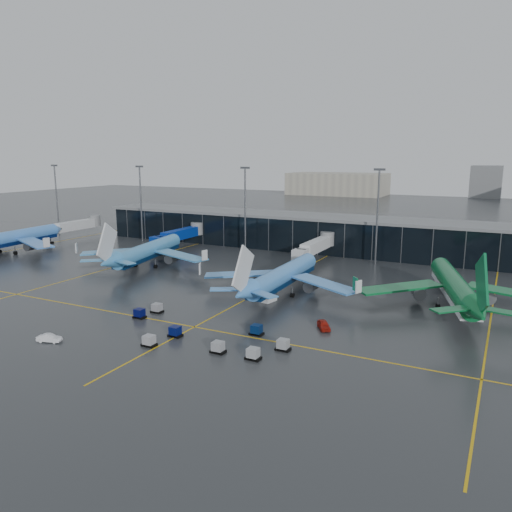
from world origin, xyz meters
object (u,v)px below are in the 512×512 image
at_px(airliner_klm_near, 284,264).
at_px(airliner_klm_west, 11,230).
at_px(baggage_carts, 201,333).
at_px(mobile_airstair, 268,298).
at_px(airliner_arkefly, 148,241).
at_px(service_van_white, 49,338).
at_px(airliner_aer_lingus, 455,273).
at_px(service_van_red, 324,325).

bearing_deg(airliner_klm_near, airliner_klm_west, 175.74).
xyz_separation_m(airliner_klm_west, airliner_klm_near, (91.35, -4.68, -0.62)).
relative_size(baggage_carts, mobile_airstair, 8.83).
relative_size(airliner_arkefly, service_van_white, 11.15).
relative_size(airliner_arkefly, baggage_carts, 1.37).
distance_m(airliner_aer_lingus, baggage_carts, 50.11).
relative_size(airliner_klm_west, mobile_airstair, 12.74).
relative_size(airliner_arkefly, airliner_aer_lingus, 0.97).
distance_m(airliner_klm_west, baggage_carts, 96.79).
relative_size(airliner_aer_lingus, service_van_white, 11.55).
xyz_separation_m(mobile_airstair, service_van_red, (15.47, -10.51, -0.05)).
relative_size(airliner_klm_near, service_van_red, 9.82).
bearing_deg(airliner_aer_lingus, mobile_airstair, -174.94).
xyz_separation_m(airliner_arkefly, airliner_klm_near, (42.76, -8.46, -0.24)).
bearing_deg(service_van_red, mobile_airstair, 113.59).
xyz_separation_m(airliner_arkefly, airliner_aer_lingus, (75.90, -2.48, 0.24)).
distance_m(airliner_klm_west, airliner_klm_near, 91.47).
bearing_deg(baggage_carts, mobile_airstair, 87.94).
bearing_deg(airliner_aer_lingus, airliner_klm_west, 164.82).
relative_size(airliner_klm_west, airliner_arkefly, 1.06).
bearing_deg(service_van_white, mobile_airstair, -48.96).
bearing_deg(service_van_white, airliner_arkefly, 4.22).
distance_m(airliner_arkefly, airliner_aer_lingus, 75.94).
bearing_deg(service_van_white, airliner_aer_lingus, -66.88).
bearing_deg(airliner_klm_west, service_van_white, -39.28).
bearing_deg(mobile_airstair, airliner_klm_west, -176.09).
bearing_deg(airliner_klm_west, airliner_klm_near, -8.22).
height_order(airliner_klm_west, airliner_aer_lingus, airliner_klm_west).
xyz_separation_m(airliner_klm_near, mobile_airstair, (-0.37, -6.78, -5.59)).
bearing_deg(mobile_airstair, service_van_white, -109.30).
bearing_deg(airliner_aer_lingus, service_van_white, -154.09).
height_order(baggage_carts, service_van_red, baggage_carts).
distance_m(airliner_klm_near, airliner_aer_lingus, 33.68).
relative_size(airliner_arkefly, airliner_klm_near, 1.04).
height_order(airliner_aer_lingus, service_van_white, airliner_aer_lingus).
height_order(service_van_red, service_van_white, service_van_red).
bearing_deg(airliner_klm_near, airliner_aer_lingus, 8.90).
height_order(airliner_klm_west, airliner_arkefly, airliner_klm_west).
xyz_separation_m(airliner_arkefly, mobile_airstair, (42.40, -15.24, -5.83)).
height_order(airliner_klm_west, service_van_white, airliner_klm_west).
relative_size(airliner_klm_near, service_van_white, 10.74).
distance_m(airliner_arkefly, service_van_red, 63.61).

